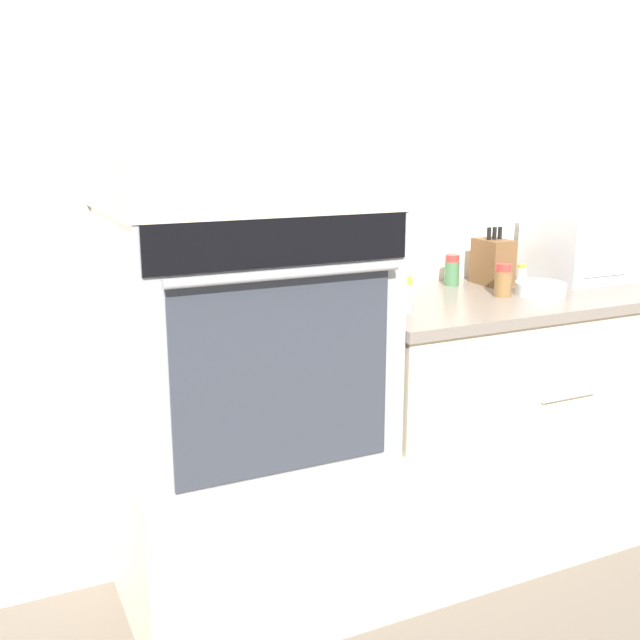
# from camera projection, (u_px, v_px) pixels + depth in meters

# --- Properties ---
(ground_plane) EXTENTS (12.00, 12.00, 0.00)m
(ground_plane) POSITION_uv_depth(u_px,v_px,m) (402.00, 621.00, 2.32)
(ground_plane) COLOR #6B6056
(wall_back) EXTENTS (8.00, 0.05, 2.50)m
(wall_back) POSITION_uv_depth(u_px,v_px,m) (315.00, 200.00, 2.58)
(wall_back) COLOR silver
(wall_back) RESTS_ON ground_plane
(oven_cabinet_base) EXTENTS (0.77, 0.60, 0.54)m
(oven_cabinet_base) POSITION_uv_depth(u_px,v_px,m) (250.00, 525.00, 2.36)
(oven_cabinet_base) COLOR beige
(oven_cabinet_base) RESTS_ON ground_plane
(wall_oven) EXTENTS (0.74, 0.64, 0.72)m
(wall_oven) POSITION_uv_depth(u_px,v_px,m) (245.00, 331.00, 2.21)
(wall_oven) COLOR #9EA0A5
(wall_oven) RESTS_ON oven_cabinet_base
(oven_cabinet_upper) EXTENTS (0.77, 0.60, 0.75)m
(oven_cabinet_upper) POSITION_uv_depth(u_px,v_px,m) (238.00, 68.00, 2.03)
(oven_cabinet_upper) COLOR beige
(oven_cabinet_upper) RESTS_ON wall_oven
(counter_unit) EXTENTS (1.23, 0.63, 0.93)m
(counter_unit) POSITION_uv_depth(u_px,v_px,m) (504.00, 417.00, 2.73)
(counter_unit) COLOR beige
(counter_unit) RESTS_ON ground_plane
(microwave) EXTENTS (0.33, 0.31, 0.25)m
(microwave) POSITION_uv_depth(u_px,v_px,m) (579.00, 247.00, 2.84)
(microwave) COLOR #B2B5BA
(microwave) RESTS_ON counter_unit
(knife_block) EXTENTS (0.10, 0.15, 0.21)m
(knife_block) POSITION_uv_depth(u_px,v_px,m) (493.00, 261.00, 2.75)
(knife_block) COLOR brown
(knife_block) RESTS_ON counter_unit
(bowl) EXTENTS (0.17, 0.17, 0.04)m
(bowl) POSITION_uv_depth(u_px,v_px,m) (540.00, 289.00, 2.58)
(bowl) COLOR silver
(bowl) RESTS_ON counter_unit
(condiment_jar_near) EXTENTS (0.06, 0.06, 0.11)m
(condiment_jar_near) POSITION_uv_depth(u_px,v_px,m) (452.00, 271.00, 2.73)
(condiment_jar_near) COLOR #427047
(condiment_jar_near) RESTS_ON counter_unit
(condiment_jar_mid) EXTENTS (0.06, 0.06, 0.11)m
(condiment_jar_mid) POSITION_uv_depth(u_px,v_px,m) (403.00, 294.00, 2.32)
(condiment_jar_mid) COLOR silver
(condiment_jar_mid) RESTS_ON counter_unit
(condiment_jar_far) EXTENTS (0.04, 0.04, 0.06)m
(condiment_jar_far) POSITION_uv_depth(u_px,v_px,m) (522.00, 273.00, 2.82)
(condiment_jar_far) COLOR silver
(condiment_jar_far) RESTS_ON counter_unit
(condiment_jar_back) EXTENTS (0.06, 0.06, 0.11)m
(condiment_jar_back) POSITION_uv_depth(u_px,v_px,m) (503.00, 281.00, 2.55)
(condiment_jar_back) COLOR brown
(condiment_jar_back) RESTS_ON counter_unit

